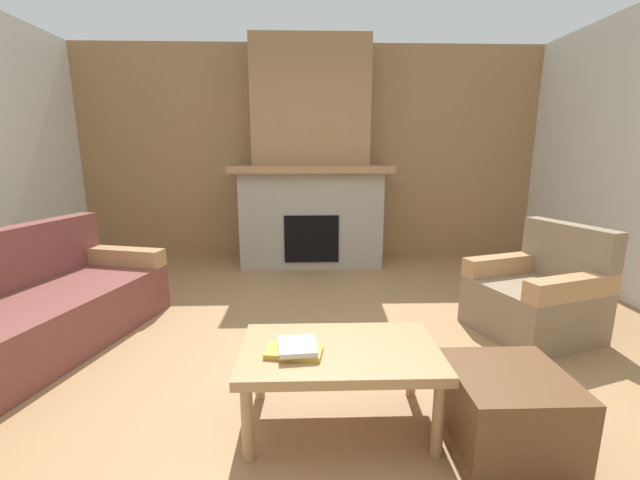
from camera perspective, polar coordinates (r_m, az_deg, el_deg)
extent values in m
plane|color=#9E754C|center=(2.84, -0.56, -17.22)|extent=(9.00, 9.00, 0.00)
cube|color=#997047|center=(5.47, -1.34, 11.87)|extent=(6.00, 0.12, 2.70)
cube|color=gray|center=(5.12, -1.25, 3.12)|extent=(1.70, 0.70, 1.15)
cube|color=black|center=(4.84, -1.19, 0.21)|extent=(0.64, 0.08, 0.56)
cube|color=#997047|center=(5.01, -1.27, 9.98)|extent=(1.90, 0.82, 0.08)
cube|color=#997047|center=(5.19, -1.34, 18.64)|extent=(1.40, 0.50, 1.47)
cube|color=brown|center=(3.58, -34.00, -9.43)|extent=(1.25, 1.95, 0.40)
cube|color=tan|center=(4.08, -26.27, -2.05)|extent=(0.85, 0.36, 0.15)
cube|color=#847056|center=(3.61, 27.44, -8.51)|extent=(0.96, 0.96, 0.40)
cube|color=#847056|center=(3.72, 31.36, -1.49)|extent=(0.37, 0.77, 0.45)
cube|color=tan|center=(3.73, 24.41, -3.12)|extent=(0.77, 0.37, 0.15)
cube|color=tan|center=(3.34, 31.78, -5.65)|extent=(0.77, 0.37, 0.15)
cube|color=tan|center=(2.14, 2.78, -15.40)|extent=(1.00, 0.60, 0.05)
cylinder|color=tan|center=(2.06, -10.12, -23.81)|extent=(0.06, 0.06, 0.38)
cylinder|color=tan|center=(2.13, 16.18, -22.82)|extent=(0.06, 0.06, 0.38)
cylinder|color=tan|center=(2.46, -8.49, -17.23)|extent=(0.06, 0.06, 0.38)
cylinder|color=tan|center=(2.52, 12.73, -16.68)|extent=(0.06, 0.06, 0.38)
cube|color=brown|center=(2.26, 24.67, -20.98)|extent=(0.52, 0.52, 0.40)
cube|color=gold|center=(2.06, -3.67, -15.36)|extent=(0.29, 0.19, 0.03)
cube|color=beige|center=(2.06, -3.16, -14.59)|extent=(0.20, 0.22, 0.02)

